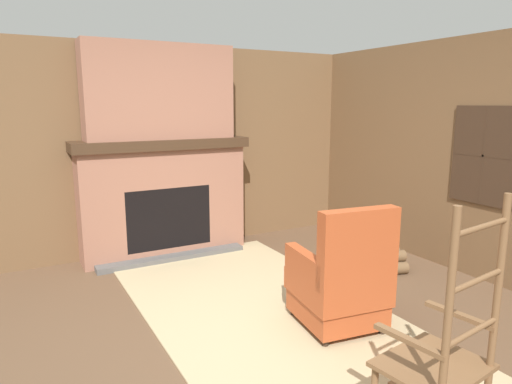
{
  "coord_description": "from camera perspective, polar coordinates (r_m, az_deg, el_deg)",
  "views": [
    {
      "loc": [
        2.67,
        -1.53,
        1.73
      ],
      "look_at": [
        -1.07,
        0.52,
        0.9
      ],
      "focal_mm": 32.0,
      "sensor_mm": 36.0,
      "label": 1
    }
  ],
  "objects": [
    {
      "name": "wood_panel_wall_left",
      "position": [
        5.46,
        -12.38,
        5.13
      ],
      "size": [
        0.06,
        5.62,
        2.39
      ],
      "color": "brown",
      "rests_on": "ground"
    },
    {
      "name": "armchair",
      "position": [
        3.64,
        10.52,
        -11.25
      ],
      "size": [
        0.73,
        0.69,
        1.0
      ],
      "rotation": [
        0.0,
        0.0,
        3.01
      ],
      "color": "#A84723",
      "rests_on": "ground"
    },
    {
      "name": "storage_case",
      "position": [
        5.49,
        -5.39,
        7.47
      ],
      "size": [
        0.17,
        0.25,
        0.11
      ],
      "color": "brown",
      "rests_on": "fireplace_hearth"
    },
    {
      "name": "ground_plane",
      "position": [
        3.53,
        1.02,
        -18.33
      ],
      "size": [
        14.0,
        14.0,
        0.0
      ],
      "primitive_type": "plane",
      "color": "brown"
    },
    {
      "name": "oil_lamp_vase",
      "position": [
        5.1,
        -19.89,
        6.88
      ],
      "size": [
        0.11,
        0.11,
        0.23
      ],
      "color": "#47708E",
      "rests_on": "fireplace_hearth"
    },
    {
      "name": "fireplace_hearth",
      "position": [
        5.31,
        -11.42,
        -0.77
      ],
      "size": [
        0.59,
        1.96,
        1.34
      ],
      "color": "#93604C",
      "rests_on": "ground"
    },
    {
      "name": "chimney_breast",
      "position": [
        5.22,
        -11.97,
        12.15
      ],
      "size": [
        0.34,
        1.63,
        1.03
      ],
      "color": "#93604C",
      "rests_on": "fireplace_hearth"
    },
    {
      "name": "firewood_stack",
      "position": [
        5.02,
        15.45,
        -8.29
      ],
      "size": [
        0.49,
        0.52,
        0.23
      ],
      "rotation": [
        0.0,
        0.0,
        -0.3
      ],
      "color": "brown",
      "rests_on": "ground"
    },
    {
      "name": "area_rug",
      "position": [
        3.9,
        1.61,
        -15.19
      ],
      "size": [
        3.74,
        1.83,
        0.01
      ],
      "color": "tan",
      "rests_on": "ground"
    },
    {
      "name": "wood_panel_wall_back",
      "position": [
        4.9,
        27.84,
        3.49
      ],
      "size": [
        5.62,
        0.09,
        2.39
      ],
      "color": "brown",
      "rests_on": "ground"
    },
    {
      "name": "rocking_chair",
      "position": [
        2.59,
        22.02,
        -19.74
      ],
      "size": [
        0.86,
        0.58,
        1.32
      ],
      "rotation": [
        0.0,
        0.0,
        3.28
      ],
      "color": "brown",
      "rests_on": "ground"
    }
  ]
}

